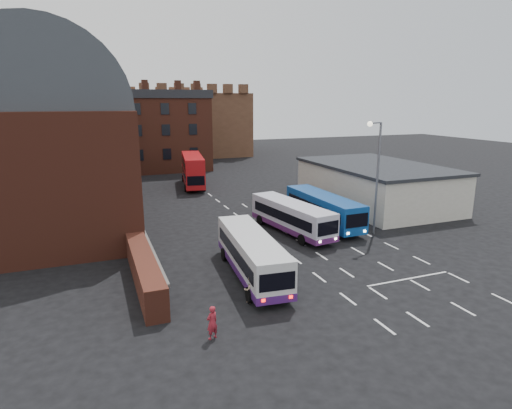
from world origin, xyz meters
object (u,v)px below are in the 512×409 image
object	(u,v)px
pedestrian_beige	(250,290)
bus_white_outbound	(252,252)
bus_white_inbound	(292,215)
street_lamp	(376,168)
pedestrian_red	(212,323)
bus_blue	(323,207)
bus_red_double	(193,170)

from	to	relation	value
pedestrian_beige	bus_white_outbound	bearing A→B (deg)	-107.31
bus_white_inbound	street_lamp	distance (m)	7.68
bus_white_inbound	bus_white_outbound	bearing A→B (deg)	40.73
pedestrian_red	pedestrian_beige	distance (m)	4.03
bus_white_inbound	street_lamp	world-z (taller)	street_lamp
bus_blue	bus_red_double	xyz separation A→B (m)	(-6.63, 21.26, 0.53)
bus_white_outbound	street_lamp	distance (m)	13.49
bus_white_outbound	bus_red_double	size ratio (longest dim) A/B	0.96
pedestrian_beige	pedestrian_red	bearing A→B (deg)	48.51
street_lamp	bus_red_double	bearing A→B (deg)	109.54
pedestrian_beige	street_lamp	bearing A→B (deg)	-145.67
bus_white_outbound	pedestrian_beige	world-z (taller)	bus_white_outbound
bus_white_inbound	bus_blue	bearing A→B (deg)	-171.90
bus_red_double	pedestrian_red	world-z (taller)	bus_red_double
bus_red_double	street_lamp	world-z (taller)	street_lamp
bus_white_inbound	pedestrian_beige	size ratio (longest dim) A/B	6.51
pedestrian_red	bus_white_outbound	bearing A→B (deg)	-148.11
bus_white_outbound	pedestrian_beige	distance (m)	3.67
bus_red_double	bus_blue	bearing A→B (deg)	116.58
street_lamp	pedestrian_beige	world-z (taller)	street_lamp
pedestrian_beige	bus_white_inbound	bearing A→B (deg)	-121.10
bus_white_outbound	bus_red_double	bearing A→B (deg)	88.84
bus_white_inbound	pedestrian_red	world-z (taller)	bus_white_inbound
bus_white_inbound	bus_red_double	xyz separation A→B (m)	(-3.04, 22.32, 0.61)
bus_blue	bus_white_inbound	bearing A→B (deg)	15.45
bus_white_outbound	street_lamp	bearing A→B (deg)	24.77
bus_white_inbound	street_lamp	bearing A→B (deg)	145.90
bus_red_double	pedestrian_red	bearing A→B (deg)	87.46
bus_white_inbound	bus_blue	world-z (taller)	bus_blue
bus_white_outbound	bus_white_inbound	size ratio (longest dim) A/B	1.03
bus_white_inbound	pedestrian_beige	world-z (taller)	bus_white_inbound
pedestrian_red	pedestrian_beige	bearing A→B (deg)	-159.46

